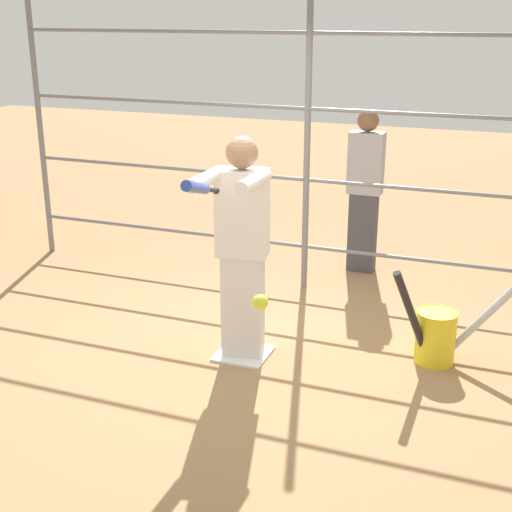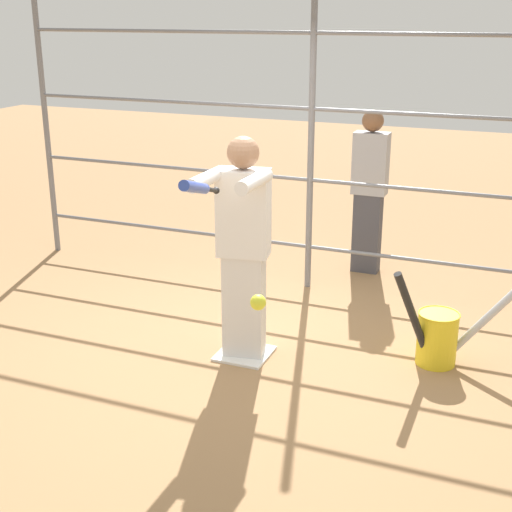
# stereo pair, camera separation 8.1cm
# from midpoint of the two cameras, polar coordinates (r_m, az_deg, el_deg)

# --- Properties ---
(ground_plane) EXTENTS (24.00, 24.00, 0.00)m
(ground_plane) POSITION_cam_midpoint_polar(r_m,az_deg,el_deg) (5.69, -1.44, -7.90)
(ground_plane) COLOR #9E754C
(home_plate) EXTENTS (0.40, 0.40, 0.02)m
(home_plate) POSITION_cam_midpoint_polar(r_m,az_deg,el_deg) (5.69, -1.44, -7.81)
(home_plate) COLOR white
(home_plate) RESTS_ON ground
(fence_backstop) EXTENTS (6.02, 0.06, 2.80)m
(fence_backstop) POSITION_cam_midpoint_polar(r_m,az_deg,el_deg) (6.68, 3.76, 8.87)
(fence_backstop) COLOR slate
(fence_backstop) RESTS_ON ground
(batter) EXTENTS (0.44, 0.64, 1.73)m
(batter) POSITION_cam_midpoint_polar(r_m,az_deg,el_deg) (5.32, -1.59, 1.05)
(batter) COLOR silver
(batter) RESTS_ON ground
(baseball_bat_swinging) EXTENTS (0.23, 0.82, 0.28)m
(baseball_bat_swinging) POSITION_cam_midpoint_polar(r_m,az_deg,el_deg) (4.29, -5.12, 5.44)
(baseball_bat_swinging) COLOR black
(softball_in_flight) EXTENTS (0.10, 0.10, 0.10)m
(softball_in_flight) POSITION_cam_midpoint_polar(r_m,az_deg,el_deg) (4.21, -0.21, -3.73)
(softball_in_flight) COLOR yellow
(bat_bucket) EXTENTS (0.93, 0.59, 0.82)m
(bat_bucket) POSITION_cam_midpoint_polar(r_m,az_deg,el_deg) (5.64, 13.88, -6.09)
(bat_bucket) COLOR yellow
(bat_bucket) RESTS_ON ground
(bystander_behind_fence) EXTENTS (0.34, 0.21, 1.66)m
(bystander_behind_fence) POSITION_cam_midpoint_polar(r_m,az_deg,el_deg) (7.30, 8.38, 5.30)
(bystander_behind_fence) COLOR #3F3F47
(bystander_behind_fence) RESTS_ON ground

